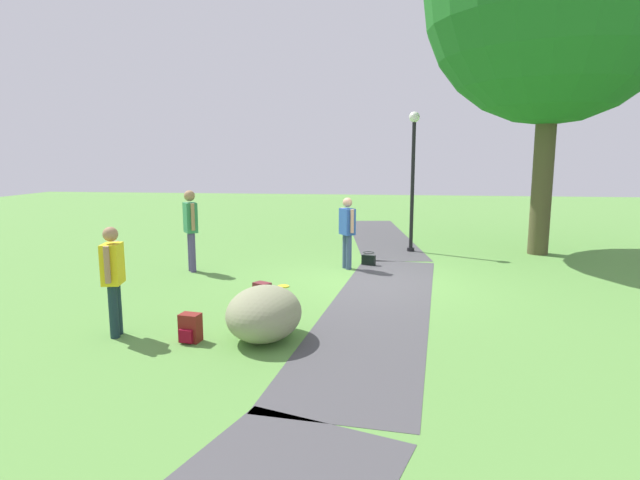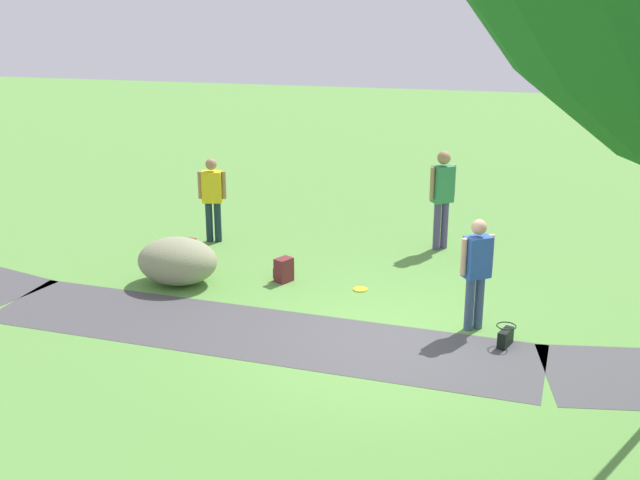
{
  "view_description": "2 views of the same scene",
  "coord_description": "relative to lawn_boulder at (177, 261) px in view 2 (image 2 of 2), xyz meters",
  "views": [
    {
      "loc": [
        10.52,
        0.16,
        2.58
      ],
      "look_at": [
        1.86,
        -0.95,
        1.15
      ],
      "focal_mm": 28.98,
      "sensor_mm": 36.0,
      "label": 1
    },
    {
      "loc": [
        -1.21,
        10.4,
        5.01
      ],
      "look_at": [
        0.98,
        0.08,
        1.46
      ],
      "focal_mm": 46.62,
      "sensor_mm": 36.0,
      "label": 2
    }
  ],
  "objects": [
    {
      "name": "handbag_on_grass",
      "position": [
        -5.24,
        1.29,
        -0.24
      ],
      "size": [
        0.35,
        0.35,
        0.31
      ],
      "color": "black",
      "rests_on": "ground"
    },
    {
      "name": "lawn_boulder",
      "position": [
        0.0,
        0.0,
        0.0
      ],
      "size": [
        1.35,
        1.09,
        0.77
      ],
      "color": "gray",
      "rests_on": "ground"
    },
    {
      "name": "passerby_on_path",
      "position": [
        -4.06,
        -2.63,
        0.69
      ],
      "size": [
        0.44,
        0.41,
        1.82
      ],
      "color": "#4C416F",
      "rests_on": "ground"
    },
    {
      "name": "ground_plane",
      "position": [
        -3.68,
        1.51,
        -0.38
      ],
      "size": [
        48.0,
        48.0,
        0.0
      ],
      "primitive_type": "plane",
      "color": "#5A9040"
    },
    {
      "name": "man_near_boulder",
      "position": [
        0.12,
        -2.16,
        0.53
      ],
      "size": [
        0.51,
        0.31,
        1.59
      ],
      "color": "#182E34",
      "rests_on": "ground"
    },
    {
      "name": "backpack_by_boulder",
      "position": [
        0.22,
        -1.01,
        -0.19
      ],
      "size": [
        0.29,
        0.31,
        0.4
      ],
      "color": "maroon",
      "rests_on": "ground"
    },
    {
      "name": "frisbee_on_grass",
      "position": [
        -2.96,
        -0.32,
        -0.37
      ],
      "size": [
        0.23,
        0.23,
        0.02
      ],
      "color": "gold",
      "rests_on": "ground"
    },
    {
      "name": "spare_backpack_on_lawn",
      "position": [
        -1.66,
        -0.44,
        -0.19
      ],
      "size": [
        0.34,
        0.34,
        0.4
      ],
      "color": "maroon",
      "rests_on": "ground"
    },
    {
      "name": "woman_with_handbag",
      "position": [
        -4.78,
        0.81,
        0.56
      ],
      "size": [
        0.44,
        0.4,
        1.64
      ],
      "color": "#3C5076",
      "rests_on": "ground"
    },
    {
      "name": "footpath_segment_mid",
      "position": [
        -1.76,
        1.59,
        -0.38
      ],
      "size": [
        8.13,
        2.53,
        0.01
      ],
      "color": "#464548",
      "rests_on": "ground"
    }
  ]
}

